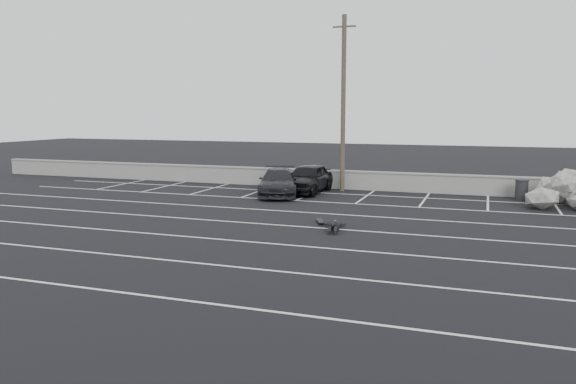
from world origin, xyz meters
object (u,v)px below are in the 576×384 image
at_px(trash_bin, 522,190).
at_px(car_left, 308,178).
at_px(utility_pole, 343,103).
at_px(skateboard, 320,221).
at_px(car_right, 278,182).
at_px(person, 334,223).

bearing_deg(trash_bin, car_left, -174.53).
distance_m(utility_pole, trash_bin, 10.21).
height_order(car_left, utility_pole, utility_pole).
bearing_deg(skateboard, trash_bin, 25.85).
height_order(utility_pole, skateboard, utility_pole).
xyz_separation_m(car_right, skateboard, (4.22, -6.52, -0.62)).
bearing_deg(car_right, person, -73.87).
bearing_deg(car_right, utility_pole, 27.06).
bearing_deg(utility_pole, car_left, -140.35).
bearing_deg(trash_bin, skateboard, -130.83).
bearing_deg(person, car_right, 113.44).
height_order(trash_bin, person, trash_bin).
xyz_separation_m(trash_bin, person, (-7.02, -9.79, -0.30)).
bearing_deg(car_left, person, -64.49).
xyz_separation_m(car_left, person, (3.83, -8.76, -0.56)).
bearing_deg(car_right, trash_bin, -6.50).
relative_size(utility_pole, person, 4.03).
bearing_deg(trash_bin, car_right, -168.23).
distance_m(car_right, utility_pole, 5.71).
bearing_deg(skateboard, car_right, 99.57).
relative_size(utility_pole, trash_bin, 9.24).
relative_size(person, skateboard, 2.78).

